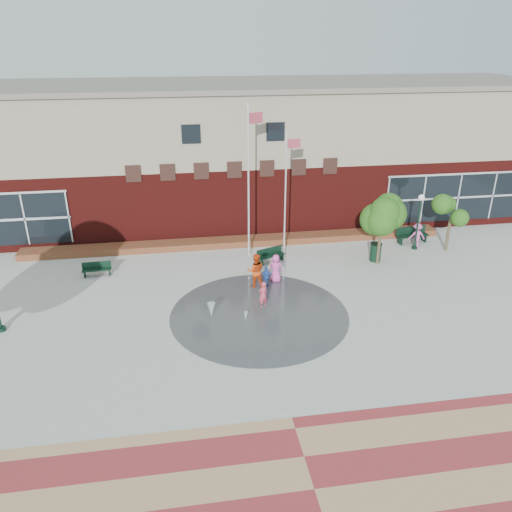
{
  "coord_description": "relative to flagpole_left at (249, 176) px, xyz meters",
  "views": [
    {
      "loc": [
        -3.3,
        -17.07,
        12.15
      ],
      "look_at": [
        0.0,
        4.0,
        2.6
      ],
      "focal_mm": 35.0,
      "sensor_mm": 36.0,
      "label": 1
    }
  ],
  "objects": [
    {
      "name": "ground",
      "position": [
        -0.54,
        -9.93,
        -4.87
      ],
      "size": [
        120.0,
        120.0,
        0.0
      ],
      "primitive_type": "plane",
      "color": "#666056",
      "rests_on": "ground"
    },
    {
      "name": "plaza_concrete",
      "position": [
        -0.54,
        -5.93,
        -4.87
      ],
      "size": [
        46.0,
        18.0,
        0.01
      ],
      "primitive_type": "cube",
      "color": "#A8A8A0",
      "rests_on": "ground"
    },
    {
      "name": "paver_band",
      "position": [
        -0.54,
        -16.93,
        -4.87
      ],
      "size": [
        46.0,
        6.0,
        0.01
      ],
      "primitive_type": "cube",
      "color": "maroon",
      "rests_on": "ground"
    },
    {
      "name": "splash_pad",
      "position": [
        -0.54,
        -6.93,
        -4.87
      ],
      "size": [
        8.4,
        8.4,
        0.01
      ],
      "primitive_type": "cylinder",
      "color": "#383A3D",
      "rests_on": "ground"
    },
    {
      "name": "library_building",
      "position": [
        -0.54,
        7.55,
        -0.23
      ],
      "size": [
        44.4,
        10.4,
        9.2
      ],
      "color": "#4E100D",
      "rests_on": "ground"
    },
    {
      "name": "flower_bed",
      "position": [
        -0.54,
        1.67,
        -4.87
      ],
      "size": [
        26.0,
        1.2,
        0.4
      ],
      "primitive_type": "cube",
      "color": "maroon",
      "rests_on": "ground"
    },
    {
      "name": "flagpole_left",
      "position": [
        0.0,
        0.0,
        0.0
      ],
      "size": [
        0.95,
        0.49,
        8.75
      ],
      "rotation": [
        0.0,
        0.0,
        0.44
      ],
      "color": "white",
      "rests_on": "ground"
    },
    {
      "name": "flagpole_right",
      "position": [
        2.06,
        -0.34,
        -0.79
      ],
      "size": [
        0.89,
        0.26,
        7.3
      ],
      "rotation": [
        0.0,
        0.0,
        0.22
      ],
      "color": "white",
      "rests_on": "ground"
    },
    {
      "name": "lamp_right",
      "position": [
        10.16,
        -0.67,
        -2.7
      ],
      "size": [
        0.37,
        0.37,
        3.49
      ],
      "color": "black",
      "rests_on": "ground"
    },
    {
      "name": "bench_left",
      "position": [
        -8.64,
        -1.48,
        -4.62
      ],
      "size": [
        1.56,
        0.49,
        0.78
      ],
      "rotation": [
        0.0,
        0.0,
        0.04
      ],
      "color": "black",
      "rests_on": "ground"
    },
    {
      "name": "bench_mid",
      "position": [
        1.07,
        -1.19,
        -4.6
      ],
      "size": [
        1.73,
        1.08,
        0.85
      ],
      "rotation": [
        0.0,
        0.0,
        0.4
      ],
      "color": "black",
      "rests_on": "ground"
    },
    {
      "name": "bench_right",
      "position": [
        10.41,
        0.31,
        -4.54
      ],
      "size": [
        2.1,
        0.8,
        1.03
      ],
      "rotation": [
        0.0,
        0.0,
        0.12
      ],
      "color": "black",
      "rests_on": "ground"
    },
    {
      "name": "trash_can",
      "position": [
        7.1,
        -1.94,
        -4.31
      ],
      "size": [
        0.67,
        0.67,
        1.1
      ],
      "color": "black",
      "rests_on": "ground"
    },
    {
      "name": "tree_mid",
      "position": [
        7.1,
        -2.34,
        -1.8
      ],
      "size": [
        2.5,
        2.5,
        4.21
      ],
      "color": "#423725",
      "rests_on": "ground"
    },
    {
      "name": "tree_small_right",
      "position": [
        11.95,
        -1.16,
        -2.29
      ],
      "size": [
        2.07,
        2.07,
        3.53
      ],
      "color": "#423725",
      "rests_on": "ground"
    },
    {
      "name": "water_jet_a",
      "position": [
        -2.78,
        -6.83,
        -4.87
      ],
      "size": [
        0.37,
        0.37,
        0.72
      ],
      "primitive_type": "cone",
      "rotation": [
        3.14,
        0.0,
        0.0
      ],
      "color": "white",
      "rests_on": "ground"
    },
    {
      "name": "water_jet_b",
      "position": [
        -1.25,
        -7.4,
        -4.87
      ],
      "size": [
        0.2,
        0.2,
        0.44
      ],
      "primitive_type": "cone",
      "rotation": [
        3.14,
        0.0,
        0.0
      ],
      "color": "white",
      "rests_on": "ground"
    },
    {
      "name": "child_splash",
      "position": [
        -0.25,
        -6.23,
        -4.19
      ],
      "size": [
        0.59,
        0.52,
        1.36
      ],
      "primitive_type": "imported",
      "rotation": [
        0.0,
        0.0,
        3.64
      ],
      "color": "#C94157",
      "rests_on": "ground"
    },
    {
      "name": "adult_red",
      "position": [
        -0.27,
        -4.08,
        -3.94
      ],
      "size": [
        0.98,
        0.81,
        1.86
      ],
      "primitive_type": "imported",
      "rotation": [
        0.0,
        0.0,
        3.02
      ],
      "color": "#D44012",
      "rests_on": "ground"
    },
    {
      "name": "adult_pink",
      "position": [
        0.88,
        -3.66,
        -4.09
      ],
      "size": [
        0.88,
        0.72,
        1.56
      ],
      "primitive_type": "imported",
      "rotation": [
        0.0,
        0.0,
        2.79
      ],
      "color": "#E348A6",
      "rests_on": "ground"
    },
    {
      "name": "child_blue",
      "position": [
        0.28,
        -4.19,
        -4.29
      ],
      "size": [
        0.74,
        0.54,
        1.16
      ],
      "primitive_type": "imported",
      "rotation": [
        0.0,
        0.0,
        2.71
      ],
      "color": "#2B50B5",
      "rests_on": "ground"
    },
    {
      "name": "person_bench",
      "position": [
        10.32,
        -0.45,
        -4.08
      ],
      "size": [
        1.09,
        0.72,
        1.59
      ],
      "primitive_type": "imported",
      "rotation": [
        0.0,
        0.0,
        3.01
      ],
      "color": "#D857AB",
      "rests_on": "ground"
    }
  ]
}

